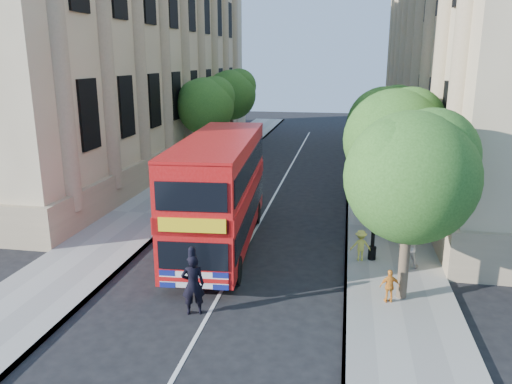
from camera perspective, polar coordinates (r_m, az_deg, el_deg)
The scene contains 17 objects.
ground at distance 14.72m, azimuth -6.55°, elevation -15.60°, with size 120.00×120.00×0.00m, color black.
pavement_right at distance 23.36m, azimuth 14.52°, elevation -3.97°, with size 3.50×80.00×0.12m, color gray.
pavement_left at distance 25.19m, azimuth -12.55°, elevation -2.46°, with size 3.50×80.00×0.12m, color gray.
building_right at distance 37.45m, azimuth 26.87°, elevation 15.82°, with size 12.00×38.00×18.00m, color tan.
building_left at distance 40.19m, azimuth -16.38°, elevation 16.63°, with size 12.00×38.00×18.00m, color tan.
tree_right_near at distance 15.58m, azimuth 17.49°, elevation 2.38°, with size 4.00×4.00×6.08m.
tree_right_mid at distance 21.42m, azimuth 15.70°, elevation 6.34°, with size 4.20×4.20×6.37m.
tree_right_far at distance 27.37m, azimuth 14.62°, elevation 7.92°, with size 4.00×4.00×6.15m.
tree_left_far at distance 35.62m, azimuth -5.73°, elevation 10.08°, with size 4.00×4.00×6.30m.
tree_left_back at distance 43.33m, azimuth -2.78°, elevation 11.35°, with size 4.20×4.20×6.65m.
lamp_post at distance 18.78m, azimuth 13.50°, elevation -0.72°, with size 0.32×0.32×5.16m.
double_decker_bus at distance 19.83m, azimuth -4.18°, elevation 0.30°, with size 3.24×9.74×4.42m.
box_van at distance 24.19m, azimuth -3.83°, elevation 0.80°, with size 2.38×5.55×3.14m.
police_constable at distance 15.24m, azimuth -7.21°, elevation -10.45°, with size 0.69×0.45×1.90m, color black.
woman_pedestrian at distance 18.97m, azimuth 17.05°, elevation -5.94°, with size 0.76×0.59×1.56m, color beige.
child_a at distance 16.24m, azimuth 15.04°, elevation -10.34°, with size 0.63×0.26×1.07m, color orange.
child_b at distance 19.13m, azimuth 11.87°, elevation -5.99°, with size 0.77×0.44×1.19m, color #EDE350.
Camera 1 is at (3.86, -12.08, 7.47)m, focal length 35.00 mm.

